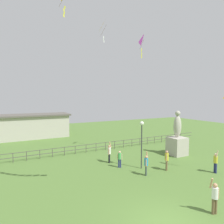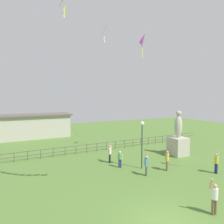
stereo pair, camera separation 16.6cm
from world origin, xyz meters
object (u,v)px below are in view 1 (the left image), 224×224
(statue_monument, at_px, (177,141))
(person_5, at_px, (146,164))
(lamppost, at_px, (142,134))
(person_3, at_px, (167,159))
(person_4, at_px, (215,196))
(person_1, at_px, (120,158))
(person_0, at_px, (216,161))
(kite_1, at_px, (107,25))
(person_2, at_px, (109,152))
(kite_3, at_px, (144,40))

(statue_monument, bearing_deg, person_5, -154.86)
(lamppost, xyz_separation_m, person_3, (1.69, -1.38, -2.10))
(lamppost, xyz_separation_m, person_4, (-0.49, -7.39, -2.08))
(person_1, height_order, person_4, person_4)
(person_0, height_order, person_4, person_4)
(lamppost, distance_m, person_0, 6.49)
(person_3, height_order, person_4, person_4)
(statue_monument, height_order, kite_1, kite_1)
(person_2, relative_size, person_3, 1.16)
(kite_3, bearing_deg, kite_1, 163.55)
(person_3, bearing_deg, kite_1, 113.42)
(person_2, xyz_separation_m, kite_3, (4.78, 1.10, 11.60))
(statue_monument, xyz_separation_m, person_4, (-6.44, -8.98, -0.51))
(statue_monument, xyz_separation_m, person_1, (-7.57, -0.53, -0.65))
(kite_1, bearing_deg, person_5, -85.83)
(person_2, relative_size, kite_1, 0.81)
(lamppost, xyz_separation_m, person_5, (-0.59, -1.47, -2.13))
(lamppost, relative_size, person_3, 2.44)
(person_0, bearing_deg, lamppost, 142.98)
(lamppost, bearing_deg, person_5, -111.81)
(person_1, bearing_deg, person_4, -82.33)
(statue_monument, xyz_separation_m, kite_1, (-6.99, 3.35, 12.39))
(person_2, bearing_deg, person_1, -81.37)
(person_5, bearing_deg, lamppost, 68.19)
(person_4, xyz_separation_m, person_5, (-0.09, 5.92, -0.05))
(lamppost, distance_m, kite_3, 10.64)
(person_1, bearing_deg, person_0, -36.09)
(person_3, bearing_deg, person_5, -177.71)
(lamppost, relative_size, kite_3, 1.65)
(kite_3, bearing_deg, person_5, -123.59)
(person_0, relative_size, person_1, 1.30)
(person_4, bearing_deg, lamppost, 86.17)
(person_0, distance_m, person_3, 3.97)
(person_0, distance_m, kite_1, 16.64)
(person_0, relative_size, kite_3, 0.77)
(person_3, xyz_separation_m, kite_3, (1.21, 5.16, 11.61))
(statue_monument, distance_m, lamppost, 6.35)
(person_3, relative_size, person_4, 0.86)
(person_4, xyz_separation_m, kite_1, (-0.56, 12.33, 12.89))
(person_3, bearing_deg, person_0, -35.82)
(person_0, distance_m, person_2, 9.31)
(person_1, xyz_separation_m, person_5, (1.05, -2.53, 0.09))
(kite_3, bearing_deg, lamppost, -127.47)
(kite_3, bearing_deg, person_3, -103.24)
(lamppost, height_order, person_4, lamppost)
(person_1, xyz_separation_m, person_4, (1.14, -8.45, 0.14))
(person_5, relative_size, kite_1, 0.77)
(statue_monument, relative_size, kite_1, 1.97)
(person_3, relative_size, kite_1, 0.70)
(lamppost, bearing_deg, person_3, -39.22)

